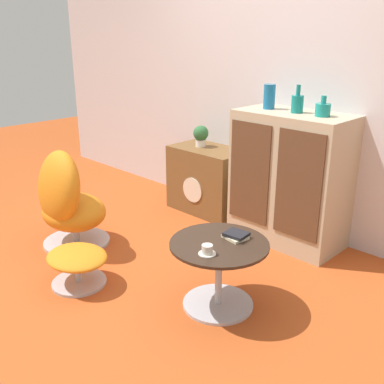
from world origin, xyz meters
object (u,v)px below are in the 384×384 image
sideboard (290,179)px  teacup (207,250)px  coffee_table (219,268)px  ottoman (77,261)px  vase_inner_left (297,103)px  potted_plant (201,135)px  vase_inner_right (323,109)px  vase_leftmost (269,97)px  book_stack (236,235)px  egg_chair (67,201)px  tv_console (208,180)px

sideboard → teacup: 1.33m
coffee_table → sideboard: bearing=102.1°
ottoman → coffee_table: coffee_table is taller
vase_inner_left → potted_plant: size_ratio=1.05×
coffee_table → potted_plant: bearing=137.5°
ottoman → vase_inner_right: 2.07m
ottoman → vase_leftmost: 1.94m
potted_plant → book_stack: potted_plant is taller
vase_inner_left → egg_chair: bearing=-132.3°
coffee_table → vase_inner_right: bearing=90.5°
coffee_table → potted_plant: size_ratio=3.05×
sideboard → egg_chair: 1.81m
egg_chair → vase_inner_left: (1.22, 1.34, 0.77)m
egg_chair → coffee_table: size_ratio=1.34×
coffee_table → book_stack: 0.23m
vase_inner_right → potted_plant: bearing=179.0°
tv_console → teacup: (1.21, -1.32, 0.16)m
sideboard → vase_leftmost: vase_leftmost is taller
potted_plant → teacup: (1.31, -1.32, -0.27)m
egg_chair → book_stack: size_ratio=5.40×
potted_plant → book_stack: (1.29, -1.04, -0.27)m
vase_leftmost → vase_inner_left: (0.26, 0.00, -0.02)m
teacup → book_stack: (-0.02, 0.28, -0.01)m
ottoman → egg_chair: bearing=154.0°
teacup → vase_inner_left: bearing=102.1°
vase_leftmost → tv_console: bearing=178.2°
ottoman → teacup: size_ratio=4.41×
tv_console → ottoman: tv_console is taller
egg_chair → vase_leftmost: size_ratio=4.22×
potted_plant → teacup: potted_plant is taller
ottoman → vase_leftmost: (0.37, 1.62, 1.00)m
ottoman → teacup: bearing=19.6°
sideboard → ottoman: (-0.62, -1.62, -0.36)m
sideboard → coffee_table: bearing=-77.9°
coffee_table → ottoman: bearing=-150.6°
teacup → vase_leftmost: bearing=112.5°
ottoman → potted_plant: size_ratio=2.27×
vase_leftmost → teacup: bearing=-67.5°
tv_console → egg_chair: 1.39m
tv_console → potted_plant: potted_plant is taller
teacup → book_stack: teacup is taller
egg_chair → ottoman: (0.58, -0.28, -0.21)m
ottoman → vase_inner_left: vase_inner_left is taller
coffee_table → vase_leftmost: 1.53m
book_stack → potted_plant: bearing=141.3°
tv_console → vase_inner_right: 1.41m
vase_leftmost → book_stack: (0.52, -1.02, -0.71)m
tv_console → egg_chair: size_ratio=0.89×
potted_plant → book_stack: size_ratio=1.32×
coffee_table → book_stack: bearing=76.3°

